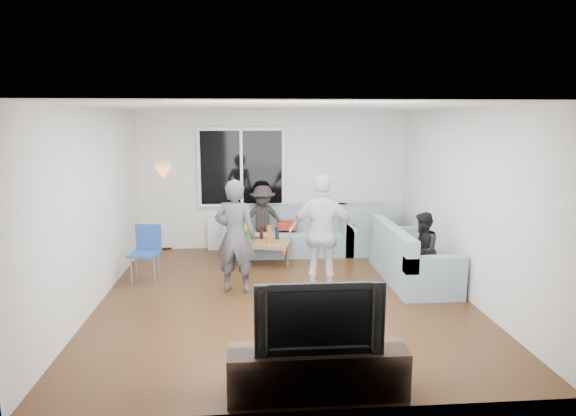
{
  "coord_description": "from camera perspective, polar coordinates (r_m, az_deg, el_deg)",
  "views": [
    {
      "loc": [
        -0.48,
        -6.59,
        2.46
      ],
      "look_at": [
        0.1,
        0.6,
        1.15
      ],
      "focal_mm": 31.09,
      "sensor_mm": 36.0,
      "label": 1
    }
  ],
  "objects": [
    {
      "name": "side_chair",
      "position": [
        7.83,
        -16.07,
        -5.14
      ],
      "size": [
        0.47,
        0.47,
        0.86
      ],
      "primitive_type": null,
      "rotation": [
        0.0,
        0.0,
        -0.19
      ],
      "color": "#224994",
      "rests_on": "floor"
    },
    {
      "name": "spectator_right",
      "position": [
        7.5,
        15.08,
        -4.73
      ],
      "size": [
        0.59,
        0.66,
        1.13
      ],
      "primitive_type": "imported",
      "rotation": [
        0.0,
        0.0,
        -1.92
      ],
      "color": "black",
      "rests_on": "floor"
    },
    {
      "name": "player_left",
      "position": [
        7.08,
        -6.04,
        -3.23
      ],
      "size": [
        0.67,
        0.52,
        1.62
      ],
      "primitive_type": "imported",
      "rotation": [
        0.0,
        0.0,
        2.89
      ],
      "color": "#444347",
      "rests_on": "floor"
    },
    {
      "name": "window_mullion",
      "position": [
        9.28,
        -5.34,
        4.62
      ],
      "size": [
        0.05,
        0.03,
        1.35
      ],
      "primitive_type": "cube",
      "color": "white",
      "rests_on": "window_frame"
    },
    {
      "name": "floor_lamp",
      "position": [
        9.64,
        -13.91,
        -0.05
      ],
      "size": [
        0.32,
        0.32,
        1.56
      ],
      "primitive_type": null,
      "color": "orange",
      "rests_on": "floor"
    },
    {
      "name": "sofa_corner",
      "position": [
        9.34,
        8.71,
        -2.41
      ],
      "size": [
        0.85,
        0.85,
        0.85
      ],
      "primitive_type": "cube",
      "color": "gray",
      "rests_on": "floor"
    },
    {
      "name": "ceiling",
      "position": [
        6.61,
        -0.46,
        11.68
      ],
      "size": [
        5.0,
        5.5,
        0.04
      ],
      "primitive_type": "cube",
      "color": "white",
      "rests_on": "ground"
    },
    {
      "name": "potted_plant",
      "position": [
        9.36,
        -3.62,
        0.06
      ],
      "size": [
        0.23,
        0.21,
        0.36
      ],
      "primitive_type": "imported",
      "rotation": [
        0.0,
        0.0,
        0.28
      ],
      "color": "#326528",
      "rests_on": "radiator"
    },
    {
      "name": "cushion_yellow",
      "position": [
        9.06,
        -5.6,
        -2.19
      ],
      "size": [
        0.43,
        0.38,
        0.14
      ],
      "primitive_type": "cube",
      "rotation": [
        0.0,
        0.0,
        -0.18
      ],
      "color": "orange",
      "rests_on": "sofa_back_section"
    },
    {
      "name": "television",
      "position": [
        4.47,
        3.45,
        -12.04
      ],
      "size": [
        1.12,
        0.15,
        0.65
      ],
      "primitive_type": "imported",
      "color": "black",
      "rests_on": "tv_console"
    },
    {
      "name": "sofa_right_section",
      "position": [
        7.89,
        14.08,
        -4.97
      ],
      "size": [
        2.0,
        0.85,
        0.85
      ],
      "primitive_type": null,
      "rotation": [
        0.0,
        0.0,
        1.57
      ],
      "color": "gray",
      "rests_on": "floor"
    },
    {
      "name": "sofa_back_section",
      "position": [
        9.12,
        -0.03,
        -2.6
      ],
      "size": [
        2.3,
        0.85,
        0.85
      ],
      "primitive_type": null,
      "color": "gray",
      "rests_on": "floor"
    },
    {
      "name": "bottle_e",
      "position": [
        8.59,
        -1.26,
        -2.87
      ],
      "size": [
        0.07,
        0.07,
        0.21
      ],
      "primitive_type": "cylinder",
      "color": "black",
      "rests_on": "coffee_table"
    },
    {
      "name": "bottle_d",
      "position": [
        8.34,
        -2.16,
        -3.0
      ],
      "size": [
        0.07,
        0.07,
        0.29
      ],
      "primitive_type": "cylinder",
      "color": "#EB5714",
      "rests_on": "coffee_table"
    },
    {
      "name": "cushion_red",
      "position": [
        9.16,
        -0.02,
        -2.0
      ],
      "size": [
        0.39,
        0.34,
        0.13
      ],
      "primitive_type": "cube",
      "rotation": [
        0.0,
        0.0,
        -0.12
      ],
      "color": "maroon",
      "rests_on": "sofa_back_section"
    },
    {
      "name": "vase",
      "position": [
        9.38,
        -6.08,
        -0.56
      ],
      "size": [
        0.2,
        0.2,
        0.17
      ],
      "primitive_type": "imported",
      "rotation": [
        0.0,
        0.0,
        0.34
      ],
      "color": "white",
      "rests_on": "radiator"
    },
    {
      "name": "window_frame",
      "position": [
        9.33,
        -5.34,
        4.65
      ],
      "size": [
        1.62,
        0.06,
        1.47
      ],
      "primitive_type": "cube",
      "color": "white",
      "rests_on": "wall_back"
    },
    {
      "name": "window_glass",
      "position": [
        9.29,
        -5.34,
        4.62
      ],
      "size": [
        1.5,
        0.02,
        1.35
      ],
      "primitive_type": "cube",
      "color": "black",
      "rests_on": "window_frame"
    },
    {
      "name": "player_right",
      "position": [
        7.08,
        4.03,
        -2.96
      ],
      "size": [
        1.05,
        0.61,
        1.68
      ],
      "primitive_type": "imported",
      "rotation": [
        0.0,
        0.0,
        2.93
      ],
      "color": "silver",
      "rests_on": "floor"
    },
    {
      "name": "pitcher",
      "position": [
        8.46,
        -4.39,
        -3.24
      ],
      "size": [
        0.17,
        0.17,
        0.17
      ],
      "primitive_type": "cylinder",
      "color": "maroon",
      "rests_on": "coffee_table"
    },
    {
      "name": "wall_right",
      "position": [
        7.33,
        19.6,
        0.59
      ],
      "size": [
        0.04,
        5.5,
        2.6
      ],
      "primitive_type": "cube",
      "color": "silver",
      "rests_on": "ground"
    },
    {
      "name": "floor",
      "position": [
        7.06,
        -0.43,
        -10.28
      ],
      "size": [
        5.0,
        5.5,
        0.04
      ],
      "primitive_type": "cube",
      "color": "#56351C",
      "rests_on": "ground"
    },
    {
      "name": "bottle_a",
      "position": [
        8.51,
        -5.79,
        -3.05
      ],
      "size": [
        0.07,
        0.07,
        0.21
      ],
      "primitive_type": "cylinder",
      "color": "orange",
      "rests_on": "coffee_table"
    },
    {
      "name": "bottle_c",
      "position": [
        8.6,
        -3.06,
        -2.86
      ],
      "size": [
        0.07,
        0.07,
        0.21
      ],
      "primitive_type": "cylinder",
      "color": "black",
      "rests_on": "coffee_table"
    },
    {
      "name": "coffee_table",
      "position": [
        8.51,
        -3.52,
        -5.13
      ],
      "size": [
        1.22,
        0.88,
        0.4
      ],
      "primitive_type": "cube",
      "rotation": [
        0.0,
        0.0,
        -0.27
      ],
      "color": "olive",
      "rests_on": "floor"
    },
    {
      "name": "wall_back",
      "position": [
        9.45,
        -1.66,
        3.23
      ],
      "size": [
        5.0,
        0.04,
        2.6
      ],
      "primitive_type": "cube",
      "color": "silver",
      "rests_on": "ground"
    },
    {
      "name": "radiator",
      "position": [
        9.49,
        -5.22,
        -2.85
      ],
      "size": [
        1.3,
        0.12,
        0.62
      ],
      "primitive_type": "cube",
      "color": "silver",
      "rests_on": "floor"
    },
    {
      "name": "spectator_back",
      "position": [
        9.08,
        -2.87,
        -1.35
      ],
      "size": [
        0.84,
        0.52,
        1.26
      ],
      "primitive_type": "imported",
      "rotation": [
        0.0,
        0.0,
        0.07
      ],
      "color": "black",
      "rests_on": "floor"
    },
    {
      "name": "wall_front",
      "position": [
        4.02,
        2.44,
        -6.48
      ],
      "size": [
        5.0,
        0.04,
        2.6
      ],
      "primitive_type": "cube",
      "color": "silver",
      "rests_on": "ground"
    },
    {
      "name": "tv_console",
      "position": [
        4.7,
        3.38,
        -18.18
      ],
      "size": [
        1.6,
        0.4,
        0.44
      ],
      "primitive_type": "cube",
      "color": "#37271B",
      "rests_on": "floor"
    },
    {
      "name": "bottle_b",
      "position": [
        8.28,
        -4.48,
        -3.25
      ],
      "size": [
        0.08,
        0.08,
        0.25
      ],
      "primitive_type": "cylinder",
      "color": "green",
      "rests_on": "coffee_table"
    },
    {
      "name": "wall_left",
      "position": [
        7.0,
        -21.49,
        0.03
      ],
      "size": [
        0.04,
        5.5,
        2.6
      ],
      "primitive_type": "cube",
      "color": "silver",
      "rests_on": "ground"
    }
  ]
}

